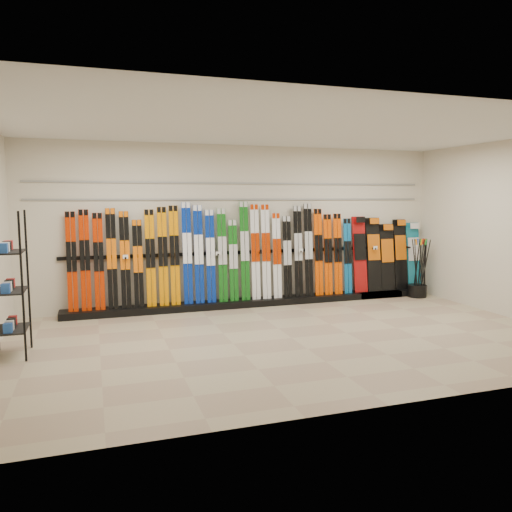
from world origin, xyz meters
name	(u,v)px	position (x,y,z in m)	size (l,w,h in m)	color
floor	(292,338)	(0.00, 0.00, 0.00)	(8.00, 8.00, 0.00)	tan
back_wall	(242,226)	(0.00, 2.50, 1.50)	(8.00, 8.00, 0.00)	beige
ceiling	(294,127)	(0.00, 0.00, 3.00)	(8.00, 8.00, 0.00)	silver
ski_rack_base	(257,302)	(0.22, 2.28, 0.06)	(8.00, 0.40, 0.12)	black
skis	(221,256)	(-0.47, 2.31, 0.97)	(5.37, 0.18, 1.84)	#C02600
snowboards	(386,255)	(3.08, 2.35, 0.84)	(1.58, 0.24, 1.53)	#990C0C
accessory_rack	(8,284)	(-3.75, 0.38, 0.94)	(0.40, 0.60, 1.87)	black
pole_bin	(417,291)	(3.60, 2.00, 0.12)	(0.38, 0.38, 0.25)	black
ski_poles	(420,268)	(3.64, 1.97, 0.61)	(0.35, 0.28, 1.18)	black
slatwall_rail_0	(243,199)	(0.00, 2.48, 2.00)	(7.60, 0.02, 0.03)	gray
slatwall_rail_1	(242,183)	(0.00, 2.48, 2.30)	(7.60, 0.02, 0.03)	gray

